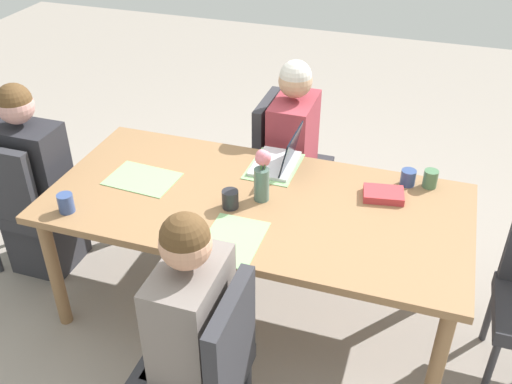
{
  "coord_description": "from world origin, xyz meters",
  "views": [
    {
      "loc": [
        0.76,
        -2.3,
        2.4
      ],
      "look_at": [
        0.0,
        0.0,
        0.8
      ],
      "focal_mm": 40.92,
      "sensor_mm": 36.0,
      "label": 1
    }
  ],
  "objects_px": {
    "coffee_mug_near_left": "(430,179)",
    "person_far_left_far": "(292,161)",
    "chair_near_left_near": "(205,366)",
    "book_red_cover": "(383,194)",
    "person_near_left_near": "(194,346)",
    "chair_head_left_left_mid": "(21,200)",
    "laptop_far_left_far": "(280,159)",
    "flower_vase": "(262,171)",
    "coffee_mug_centre_right": "(230,199)",
    "person_head_left_left_mid": "(37,191)",
    "coffee_mug_near_right": "(408,178)",
    "dining_table": "(256,212)",
    "coffee_mug_centre_left": "(66,203)",
    "chair_far_left_far": "(283,159)"
  },
  "relations": [
    {
      "from": "dining_table",
      "to": "laptop_far_left_far",
      "type": "distance_m",
      "value": 0.38
    },
    {
      "from": "dining_table",
      "to": "coffee_mug_near_right",
      "type": "relative_size",
      "value": 24.93
    },
    {
      "from": "book_red_cover",
      "to": "chair_far_left_far",
      "type": "bearing_deg",
      "value": 128.33
    },
    {
      "from": "flower_vase",
      "to": "book_red_cover",
      "type": "bearing_deg",
      "value": 19.31
    },
    {
      "from": "person_head_left_left_mid",
      "to": "chair_far_left_far",
      "type": "distance_m",
      "value": 1.52
    },
    {
      "from": "person_near_left_near",
      "to": "person_head_left_left_mid",
      "type": "xyz_separation_m",
      "value": [
        -1.35,
        0.8,
        0.0
      ]
    },
    {
      "from": "coffee_mug_centre_left",
      "to": "dining_table",
      "type": "bearing_deg",
      "value": 24.11
    },
    {
      "from": "coffee_mug_centre_left",
      "to": "chair_near_left_near",
      "type": "bearing_deg",
      "value": -27.5
    },
    {
      "from": "laptop_far_left_far",
      "to": "coffee_mug_centre_left",
      "type": "bearing_deg",
      "value": -139.51
    },
    {
      "from": "person_far_left_far",
      "to": "person_near_left_near",
      "type": "bearing_deg",
      "value": -89.55
    },
    {
      "from": "dining_table",
      "to": "coffee_mug_centre_left",
      "type": "distance_m",
      "value": 0.94
    },
    {
      "from": "coffee_mug_near_right",
      "to": "coffee_mug_centre_right",
      "type": "relative_size",
      "value": 0.9
    },
    {
      "from": "coffee_mug_near_left",
      "to": "flower_vase",
      "type": "bearing_deg",
      "value": -154.17
    },
    {
      "from": "chair_far_left_far",
      "to": "person_near_left_near",
      "type": "bearing_deg",
      "value": -86.97
    },
    {
      "from": "coffee_mug_near_left",
      "to": "chair_far_left_far",
      "type": "bearing_deg",
      "value": 153.69
    },
    {
      "from": "person_near_left_near",
      "to": "chair_head_left_left_mid",
      "type": "height_order",
      "value": "person_near_left_near"
    },
    {
      "from": "chair_head_left_left_mid",
      "to": "person_far_left_far",
      "type": "bearing_deg",
      "value": 31.99
    },
    {
      "from": "chair_near_left_near",
      "to": "coffee_mug_centre_right",
      "type": "bearing_deg",
      "value": 102.43
    },
    {
      "from": "chair_far_left_far",
      "to": "book_red_cover",
      "type": "distance_m",
      "value": 0.98
    },
    {
      "from": "dining_table",
      "to": "coffee_mug_centre_left",
      "type": "bearing_deg",
      "value": -155.89
    },
    {
      "from": "flower_vase",
      "to": "coffee_mug_near_left",
      "type": "xyz_separation_m",
      "value": [
        0.79,
        0.38,
        -0.12
      ]
    },
    {
      "from": "coffee_mug_near_right",
      "to": "book_red_cover",
      "type": "relative_size",
      "value": 0.42
    },
    {
      "from": "chair_near_left_near",
      "to": "book_red_cover",
      "type": "height_order",
      "value": "chair_near_left_near"
    },
    {
      "from": "person_near_left_near",
      "to": "flower_vase",
      "type": "distance_m",
      "value": 0.9
    },
    {
      "from": "chair_head_left_left_mid",
      "to": "laptop_far_left_far",
      "type": "bearing_deg",
      "value": 16.83
    },
    {
      "from": "coffee_mug_near_left",
      "to": "coffee_mug_centre_left",
      "type": "xyz_separation_m",
      "value": [
        -1.66,
        -0.78,
        0.0
      ]
    },
    {
      "from": "chair_near_left_near",
      "to": "laptop_far_left_far",
      "type": "height_order",
      "value": "laptop_far_left_far"
    },
    {
      "from": "coffee_mug_near_right",
      "to": "book_red_cover",
      "type": "distance_m",
      "value": 0.19
    },
    {
      "from": "person_head_left_left_mid",
      "to": "laptop_far_left_far",
      "type": "relative_size",
      "value": 3.73
    },
    {
      "from": "person_near_left_near",
      "to": "coffee_mug_near_left",
      "type": "distance_m",
      "value": 1.48
    },
    {
      "from": "chair_near_left_near",
      "to": "chair_head_left_left_mid",
      "type": "height_order",
      "value": "same"
    },
    {
      "from": "laptop_far_left_far",
      "to": "book_red_cover",
      "type": "xyz_separation_m",
      "value": [
        0.59,
        -0.14,
        -0.02
      ]
    },
    {
      "from": "laptop_far_left_far",
      "to": "person_near_left_near",
      "type": "bearing_deg",
      "value": -91.36
    },
    {
      "from": "chair_near_left_near",
      "to": "coffee_mug_centre_left",
      "type": "relative_size",
      "value": 9.41
    },
    {
      "from": "person_head_left_left_mid",
      "to": "coffee_mug_centre_left",
      "type": "relative_size",
      "value": 12.49
    },
    {
      "from": "person_near_left_near",
      "to": "laptop_far_left_far",
      "type": "distance_m",
      "value": 1.19
    },
    {
      "from": "person_near_left_near",
      "to": "person_head_left_left_mid",
      "type": "bearing_deg",
      "value": 149.41
    },
    {
      "from": "coffee_mug_near_left",
      "to": "person_far_left_far",
      "type": "bearing_deg",
      "value": 154.96
    },
    {
      "from": "flower_vase",
      "to": "laptop_far_left_far",
      "type": "distance_m",
      "value": 0.36
    },
    {
      "from": "person_head_left_left_mid",
      "to": "flower_vase",
      "type": "xyz_separation_m",
      "value": [
        1.38,
        0.02,
        0.39
      ]
    },
    {
      "from": "coffee_mug_near_right",
      "to": "coffee_mug_centre_right",
      "type": "bearing_deg",
      "value": -148.97
    },
    {
      "from": "flower_vase",
      "to": "coffee_mug_centre_left",
      "type": "xyz_separation_m",
      "value": [
        -0.87,
        -0.4,
        -0.12
      ]
    },
    {
      "from": "person_near_left_near",
      "to": "chair_head_left_left_mid",
      "type": "bearing_deg",
      "value": 152.85
    },
    {
      "from": "chair_near_left_near",
      "to": "chair_head_left_left_mid",
      "type": "relative_size",
      "value": 1.0
    },
    {
      "from": "person_far_left_far",
      "to": "coffee_mug_near_left",
      "type": "distance_m",
      "value": 0.96
    },
    {
      "from": "book_red_cover",
      "to": "flower_vase",
      "type": "bearing_deg",
      "value": -170.31
    },
    {
      "from": "dining_table",
      "to": "chair_near_left_near",
      "type": "distance_m",
      "value": 0.88
    },
    {
      "from": "laptop_far_left_far",
      "to": "coffee_mug_centre_left",
      "type": "height_order",
      "value": "laptop_far_left_far"
    },
    {
      "from": "chair_near_left_near",
      "to": "person_head_left_left_mid",
      "type": "distance_m",
      "value": 1.66
    },
    {
      "from": "person_head_left_left_mid",
      "to": "flower_vase",
      "type": "distance_m",
      "value": 1.43
    }
  ]
}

